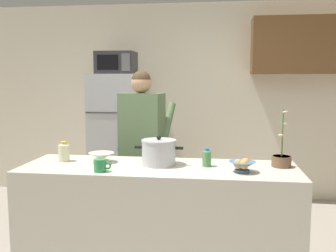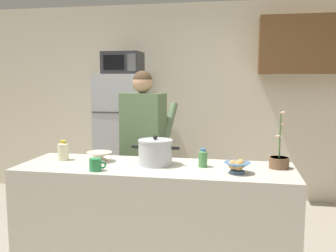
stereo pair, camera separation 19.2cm
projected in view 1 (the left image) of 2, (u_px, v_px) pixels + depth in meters
The scene contains 12 objects.
back_wall_unit at pixel (203, 93), 5.08m from camera, with size 6.00×0.48×2.60m.
kitchen_island at pixel (159, 223), 3.00m from camera, with size 2.16×0.68×0.92m, color beige.
refrigerator at pixel (118, 139), 4.88m from camera, with size 0.64×0.68×1.66m.
microwave at pixel (116, 63), 4.74m from camera, with size 0.48×0.37×0.28m.
person_near_pot at pixel (142, 135), 3.69m from camera, with size 0.58×0.51×1.68m.
cooking_pot at pixel (159, 152), 2.98m from camera, with size 0.39×0.28×0.24m.
coffee_mug at pixel (100, 165), 2.76m from camera, with size 0.13×0.09×0.10m.
bread_bowl at pixel (242, 165), 2.75m from camera, with size 0.20×0.20×0.10m.
empty_bowl at pixel (101, 157), 3.08m from camera, with size 0.21×0.21×0.08m.
bottle_near_edge at pixel (64, 152), 3.11m from camera, with size 0.09×0.09×0.17m.
bottle_mid_counter at pixel (207, 158), 2.93m from camera, with size 0.07×0.07×0.14m.
potted_orchid at pixel (281, 159), 2.92m from camera, with size 0.15×0.15×0.45m.
Camera 1 is at (0.45, -2.85, 1.60)m, focal length 40.20 mm.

